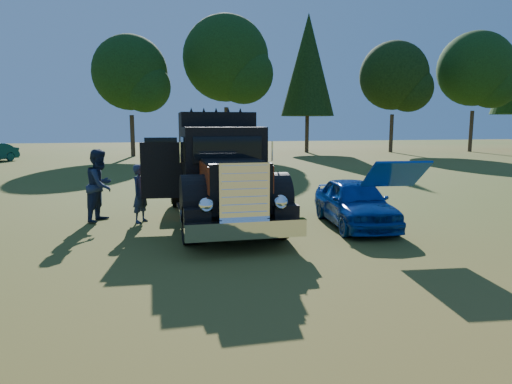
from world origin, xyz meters
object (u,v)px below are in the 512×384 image
Objects in this scene: spectator_near at (141,194)px; diamond_t_truck at (221,176)px; hotrod_coupe at (355,202)px; spectator_far at (100,185)px.

diamond_t_truck is at bearing -69.28° from spectator_near.
hotrod_coupe is at bearing -73.04° from spectator_near.
hotrod_coupe reaches higher than spectator_near.
spectator_near is at bearing -88.53° from spectator_far.
hotrod_coupe is at bearing -19.71° from diamond_t_truck.
spectator_far is (-1.08, 0.44, 0.20)m from spectator_near.
spectator_near is 1.18m from spectator_far.
diamond_t_truck reaches higher than hotrod_coupe.
hotrod_coupe is 2.06× the size of spectator_far.
spectator_near is (-5.52, 1.73, 0.16)m from hotrod_coupe.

